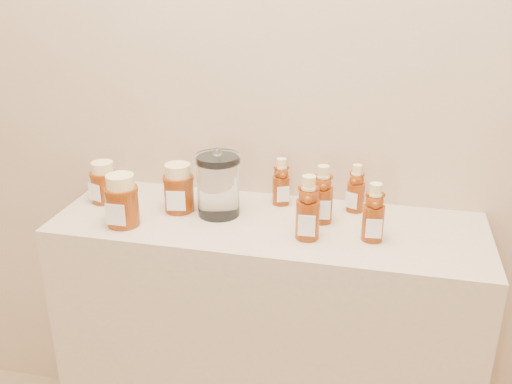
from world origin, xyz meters
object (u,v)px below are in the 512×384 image
(honey_jar_left, at_px, (104,182))
(display_table, at_px, (266,353))
(glass_canister, at_px, (218,183))
(bear_bottle_back_left, at_px, (281,179))
(bear_bottle_front_left, at_px, (308,203))

(honey_jar_left, bearing_deg, display_table, 17.45)
(glass_canister, bearing_deg, bear_bottle_back_left, 35.38)
(bear_bottle_front_left, relative_size, honey_jar_left, 1.57)
(bear_bottle_front_left, bearing_deg, display_table, 146.19)
(display_table, xyz_separation_m, glass_canister, (-0.15, 0.02, 0.55))
(display_table, height_order, honey_jar_left, honey_jar_left)
(bear_bottle_back_left, xyz_separation_m, honey_jar_left, (-0.52, -0.10, -0.02))
(bear_bottle_back_left, xyz_separation_m, bear_bottle_front_left, (0.11, -0.20, 0.02))
(display_table, relative_size, honey_jar_left, 9.59)
(bear_bottle_back_left, bearing_deg, display_table, -119.72)
(bear_bottle_back_left, distance_m, glass_canister, 0.20)
(bear_bottle_back_left, distance_m, bear_bottle_front_left, 0.23)
(bear_bottle_back_left, xyz_separation_m, glass_canister, (-0.16, -0.11, 0.02))
(display_table, height_order, bear_bottle_back_left, bear_bottle_back_left)
(display_table, height_order, bear_bottle_front_left, bear_bottle_front_left)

